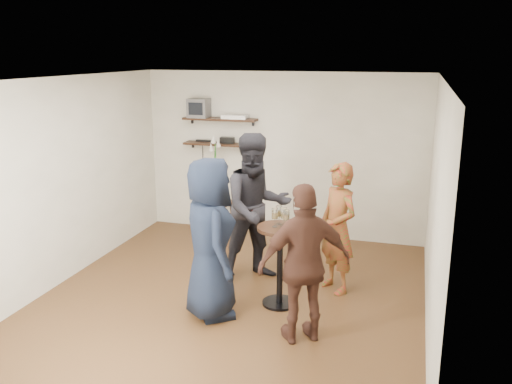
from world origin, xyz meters
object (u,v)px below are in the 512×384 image
Objects in this scene: side_table at (216,207)px; person_brown at (305,264)px; person_dark at (256,208)px; person_navy at (210,239)px; drinks_table at (280,255)px; radio at (227,140)px; person_plaid at (338,228)px; dvd_deck at (235,117)px; crt_monitor at (199,108)px.

person_brown is (2.00, -2.76, 0.35)m from side_table.
person_navy is at bearing -135.65° from person_dark.
side_table is 0.61× the size of drinks_table.
person_dark is (1.00, -1.71, -0.56)m from radio.
side_table is 2.60m from drinks_table.
person_plaid is at bearing 45.69° from drinks_table.
drinks_table is (1.48, -2.38, -0.90)m from radio.
crt_monitor is at bearing 180.00° from dvd_deck.
drinks_table is at bearing -58.16° from radio.
crt_monitor reaches higher than person_brown.
person_dark is at bearing -52.07° from side_table.
side_table is 2.72m from person_navy.
person_brown is at bearing -54.09° from side_table.
drinks_table is 0.84m from person_plaid.
dvd_deck is 0.68× the size of side_table.
person_brown is (-0.14, -1.29, 0.02)m from person_plaid.
side_table is 0.33× the size of person_navy.
side_table is at bearing -126.71° from dvd_deck.
person_dark is at bearing -49.53° from crt_monitor.
person_dark is at bearing 125.80° from drinks_table.
radio is 1.09m from side_table.
drinks_table is 0.87m from person_navy.
person_plaid is at bearing -40.06° from person_dark.
dvd_deck is at bearing 80.68° from person_dark.
radio is 3.02m from person_navy.
dvd_deck is at bearing -91.82° from person_brown.
radio is 0.11× the size of person_dark.
radio reaches higher than drinks_table.
person_dark is (1.09, -1.40, 0.48)m from side_table.
person_plaid is at bearing -34.55° from side_table.
person_brown is at bearing -52.02° from person_plaid.
crt_monitor reaches higher than person_navy.
crt_monitor is 2.49m from person_dark.
crt_monitor is 0.19× the size of person_brown.
person_dark reaches higher than person_brown.
crt_monitor is 0.17× the size of person_dark.
side_table is (-0.24, -0.32, -1.42)m from dvd_deck.
person_navy is at bearing -43.57° from person_brown.
dvd_deck is 0.24× the size of person_brown.
crt_monitor is at bearing 94.67° from person_dark.
radio is 0.12× the size of person_navy.
person_plaid reaches higher than radio.
dvd_deck is 1.82× the size of radio.
radio is at bearing 0.00° from crt_monitor.
crt_monitor is 0.33× the size of drinks_table.
drinks_table is 0.89m from person_dark.
side_table is at bearing -106.26° from radio.
crt_monitor reaches higher than person_dark.
person_dark is at bearing -63.52° from dvd_deck.
person_brown is (0.91, -1.37, -0.13)m from person_dark.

